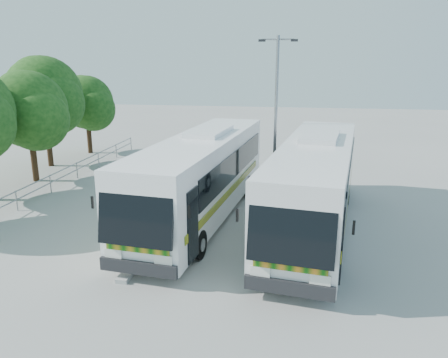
% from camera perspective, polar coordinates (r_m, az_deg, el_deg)
% --- Properties ---
extents(ground, '(100.00, 100.00, 0.00)m').
position_cam_1_polar(ground, '(19.59, -0.31, -5.73)').
color(ground, '#989893').
rests_on(ground, ground).
extents(kerb_divider, '(0.40, 16.00, 0.15)m').
position_cam_1_polar(kerb_divider, '(21.87, -5.38, -3.31)').
color(kerb_divider, '#B2B2AD').
rests_on(kerb_divider, ground).
extents(railing, '(0.06, 22.00, 1.00)m').
position_cam_1_polar(railing, '(26.38, -20.68, 0.50)').
color(railing, gray).
rests_on(railing, ground).
extents(tree_far_c, '(4.97, 4.69, 6.49)m').
position_cam_1_polar(tree_far_c, '(27.82, -24.08, 8.27)').
color(tree_far_c, '#382314').
rests_on(tree_far_c, ground).
extents(tree_far_d, '(5.62, 5.30, 7.33)m').
position_cam_1_polar(tree_far_d, '(31.52, -22.36, 10.15)').
color(tree_far_d, '#382314').
rests_on(tree_far_d, ground).
extents(tree_far_e, '(4.54, 4.28, 5.92)m').
position_cam_1_polar(tree_far_e, '(35.19, -17.42, 9.49)').
color(tree_far_e, '#382314').
rests_on(tree_far_e, ground).
extents(coach_main, '(4.10, 13.58, 3.71)m').
position_cam_1_polar(coach_main, '(19.73, -2.89, 0.61)').
color(coach_main, white).
rests_on(coach_main, ground).
extents(coach_adjacent, '(4.50, 13.61, 3.71)m').
position_cam_1_polar(coach_adjacent, '(18.83, 11.81, -0.43)').
color(coach_adjacent, silver).
rests_on(coach_adjacent, ground).
extents(lamppost, '(2.02, 0.25, 8.25)m').
position_cam_1_polar(lamppost, '(23.74, 6.80, 9.21)').
color(lamppost, gray).
rests_on(lamppost, ground).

